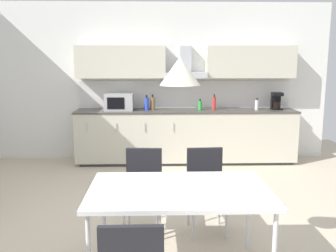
{
  "coord_description": "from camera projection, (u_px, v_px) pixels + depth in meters",
  "views": [
    {
      "loc": [
        0.19,
        -3.9,
        1.81
      ],
      "look_at": [
        0.31,
        0.56,
        1.0
      ],
      "focal_mm": 40.0,
      "sensor_mm": 36.0,
      "label": 1
    }
  ],
  "objects": [
    {
      "name": "backsplash_tile",
      "position": [
        185.0,
        94.0,
        6.74
      ],
      "size": [
        3.78,
        0.02,
        0.49
      ],
      "primitive_type": "cube",
      "color": "silver",
      "rests_on": "kitchen_counter"
    },
    {
      "name": "microwave",
      "position": [
        119.0,
        102.0,
        6.43
      ],
      "size": [
        0.48,
        0.35,
        0.28
      ],
      "color": "#ADADB2",
      "rests_on": "kitchen_counter"
    },
    {
      "name": "bottle_green",
      "position": [
        200.0,
        105.0,
        6.46
      ],
      "size": [
        0.07,
        0.07,
        0.19
      ],
      "color": "green",
      "rests_on": "kitchen_counter"
    },
    {
      "name": "wall_back",
      "position": [
        147.0,
        82.0,
        6.74
      ],
      "size": [
        6.5,
        0.1,
        2.77
      ],
      "primitive_type": "cube",
      "color": "white",
      "rests_on": "ground_plane"
    },
    {
      "name": "ground_plane",
      "position": [
        141.0,
        224.0,
        4.16
      ],
      "size": [
        8.13,
        8.48,
        0.02
      ],
      "primitive_type": "cube",
      "color": "beige"
    },
    {
      "name": "bottle_red",
      "position": [
        214.0,
        103.0,
        6.5
      ],
      "size": [
        0.06,
        0.06,
        0.27
      ],
      "color": "red",
      "rests_on": "kitchen_counter"
    },
    {
      "name": "bottle_white",
      "position": [
        257.0,
        105.0,
        6.5
      ],
      "size": [
        0.06,
        0.06,
        0.2
      ],
      "color": "white",
      "rests_on": "kitchen_counter"
    },
    {
      "name": "bottle_blue",
      "position": [
        147.0,
        104.0,
        6.42
      ],
      "size": [
        0.08,
        0.08,
        0.26
      ],
      "color": "blue",
      "rests_on": "kitchen_counter"
    },
    {
      "name": "upper_wall_cabinets",
      "position": [
        186.0,
        62.0,
        6.48
      ],
      "size": [
        3.78,
        0.4,
        0.55
      ],
      "color": "beige"
    },
    {
      "name": "chair_far_right",
      "position": [
        206.0,
        181.0,
        3.94
      ],
      "size": [
        0.42,
        0.42,
        0.87
      ],
      "color": "black",
      "rests_on": "ground_plane"
    },
    {
      "name": "dining_table",
      "position": [
        179.0,
        194.0,
        3.08
      ],
      "size": [
        1.49,
        0.91,
        0.76
      ],
      "color": "white",
      "rests_on": "ground_plane"
    },
    {
      "name": "kitchen_counter",
      "position": [
        186.0,
        136.0,
        6.57
      ],
      "size": [
        3.8,
        0.65,
        0.93
      ],
      "color": "#333333",
      "rests_on": "ground_plane"
    },
    {
      "name": "pendant_lamp",
      "position": [
        180.0,
        71.0,
        2.9
      ],
      "size": [
        0.32,
        0.32,
        0.22
      ],
      "primitive_type": "cone",
      "color": "silver"
    },
    {
      "name": "coffee_maker",
      "position": [
        276.0,
        101.0,
        6.53
      ],
      "size": [
        0.18,
        0.19,
        0.3
      ],
      "color": "black",
      "rests_on": "kitchen_counter"
    },
    {
      "name": "bottle_brown",
      "position": [
        153.0,
        103.0,
        6.47
      ],
      "size": [
        0.08,
        0.08,
        0.27
      ],
      "color": "brown",
      "rests_on": "kitchen_counter"
    },
    {
      "name": "chair_far_left",
      "position": [
        143.0,
        182.0,
        3.93
      ],
      "size": [
        0.42,
        0.42,
        0.87
      ],
      "color": "black",
      "rests_on": "ground_plane"
    }
  ]
}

